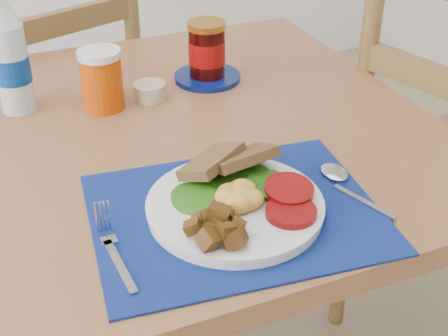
% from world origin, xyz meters
% --- Properties ---
extents(table, '(1.40, 0.90, 0.75)m').
position_xyz_m(table, '(0.00, 0.20, 0.67)').
color(table, brown).
rests_on(table, ground).
extents(chair_far, '(0.58, 0.57, 1.24)m').
position_xyz_m(chair_far, '(0.10, 0.84, 0.62)').
color(chair_far, brown).
rests_on(chair_far, ground).
extents(placemat, '(0.43, 0.35, 0.00)m').
position_xyz_m(placemat, '(0.24, -0.08, 0.75)').
color(placemat, black).
rests_on(placemat, table).
extents(breakfast_plate, '(0.25, 0.25, 0.06)m').
position_xyz_m(breakfast_plate, '(0.24, -0.08, 0.77)').
color(breakfast_plate, silver).
rests_on(breakfast_plate, placemat).
extents(fork, '(0.02, 0.16, 0.00)m').
position_xyz_m(fork, '(0.06, -0.09, 0.76)').
color(fork, '#B2B5BA').
rests_on(fork, placemat).
extents(spoon, '(0.05, 0.16, 0.00)m').
position_xyz_m(spoon, '(0.43, -0.07, 0.76)').
color(spoon, '#B2B5BA').
rests_on(spoon, placemat).
extents(water_bottle, '(0.06, 0.06, 0.22)m').
position_xyz_m(water_bottle, '(0.01, 0.38, 0.85)').
color(water_bottle, '#ADBFCC').
rests_on(water_bottle, table).
extents(juice_glass, '(0.08, 0.08, 0.11)m').
position_xyz_m(juice_glass, '(0.15, 0.33, 0.80)').
color(juice_glass, '#BD3C05').
rests_on(juice_glass, table).
extents(ramekin, '(0.06, 0.06, 0.03)m').
position_xyz_m(ramekin, '(0.24, 0.33, 0.77)').
color(ramekin, tan).
rests_on(ramekin, table).
extents(jam_on_saucer, '(0.13, 0.13, 0.12)m').
position_xyz_m(jam_on_saucer, '(0.38, 0.37, 0.80)').
color(jam_on_saucer, '#051559').
rests_on(jam_on_saucer, table).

